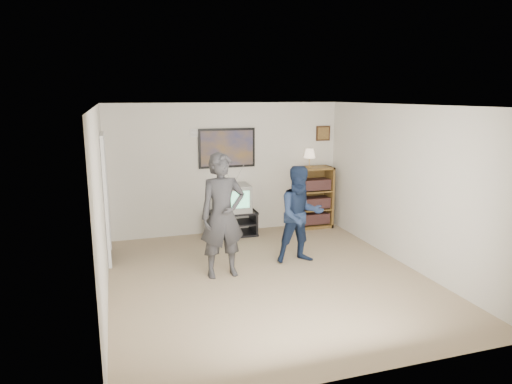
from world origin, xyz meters
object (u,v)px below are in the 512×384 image
media_stand (232,223)px  crt_television (234,198)px  bookshelf (313,197)px  person_short (300,215)px  person_tall (223,216)px

media_stand → crt_television: 0.49m
crt_television → bookshelf: bearing=3.2°
crt_television → person_short: 1.83m
person_tall → bookshelf: bearing=36.6°
person_short → bookshelf: bearing=62.8°
person_tall → person_short: size_ratio=1.18×
bookshelf → person_tall: (-2.32, -1.95, 0.30)m
media_stand → bookshelf: size_ratio=0.76×
media_stand → person_tall: bearing=-107.4°
crt_television → person_tall: (-0.66, -1.90, 0.19)m
crt_television → media_stand: bearing=-178.5°
media_stand → crt_television: bearing=0.6°
person_tall → person_short: bearing=5.0°
bookshelf → crt_television: bearing=-178.3°
person_tall → crt_television: bearing=67.5°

